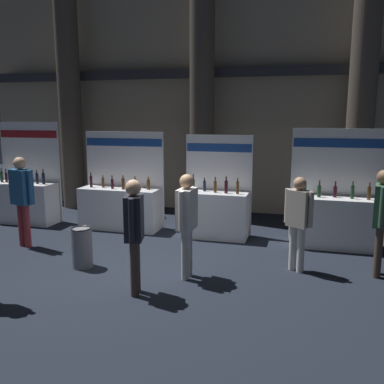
% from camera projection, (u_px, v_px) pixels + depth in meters
% --- Properties ---
extents(ground_plane, '(26.95, 26.95, 0.00)m').
position_uv_depth(ground_plane, '(143.00, 268.00, 7.28)').
color(ground_plane, black).
extents(hall_colonnade, '(13.48, 1.18, 6.82)m').
position_uv_depth(hall_colonnade, '(207.00, 90.00, 11.14)').
color(hall_colonnade, tan).
rests_on(hall_colonnade, ground_plane).
extents(exhibitor_booth_0, '(1.65, 0.74, 2.48)m').
position_uv_depth(exhibitor_booth_0, '(26.00, 198.00, 10.30)').
color(exhibitor_booth_0, white).
rests_on(exhibitor_booth_0, ground_plane).
extents(exhibitor_booth_1, '(1.98, 0.66, 2.27)m').
position_uv_depth(exhibitor_booth_1, '(120.00, 204.00, 9.76)').
color(exhibitor_booth_1, white).
rests_on(exhibitor_booth_1, ground_plane).
extents(exhibitor_booth_2, '(1.49, 0.66, 2.22)m').
position_uv_depth(exhibitor_booth_2, '(216.00, 211.00, 9.07)').
color(exhibitor_booth_2, white).
rests_on(exhibitor_booth_2, ground_plane).
extents(exhibitor_booth_3, '(1.79, 0.66, 2.39)m').
position_uv_depth(exhibitor_booth_3, '(334.00, 217.00, 8.37)').
color(exhibitor_booth_3, white).
rests_on(exhibitor_booth_3, ground_plane).
extents(trash_bin, '(0.37, 0.37, 0.72)m').
position_uv_depth(trash_bin, '(82.00, 247.00, 7.28)').
color(trash_bin, slate).
rests_on(trash_bin, ground_plane).
extents(visitor_0, '(0.31, 0.62, 1.79)m').
position_uv_depth(visitor_0, '(382.00, 212.00, 6.75)').
color(visitor_0, '#47382D').
rests_on(visitor_0, ground_plane).
extents(visitor_2, '(0.27, 0.58, 1.73)m').
position_uv_depth(visitor_2, '(187.00, 216.00, 6.68)').
color(visitor_2, silver).
rests_on(visitor_2, ground_plane).
extents(visitor_3, '(0.48, 0.37, 1.64)m').
position_uv_depth(visitor_3, '(298.00, 217.00, 6.98)').
color(visitor_3, silver).
rests_on(visitor_3, ground_plane).
extents(visitor_4, '(0.32, 0.51, 1.74)m').
position_uv_depth(visitor_4, '(134.00, 227.00, 6.06)').
color(visitor_4, '#47382D').
rests_on(visitor_4, ground_plane).
extents(visitor_6, '(0.59, 0.37, 1.84)m').
position_uv_depth(visitor_6, '(22.00, 192.00, 8.29)').
color(visitor_6, maroon).
rests_on(visitor_6, ground_plane).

